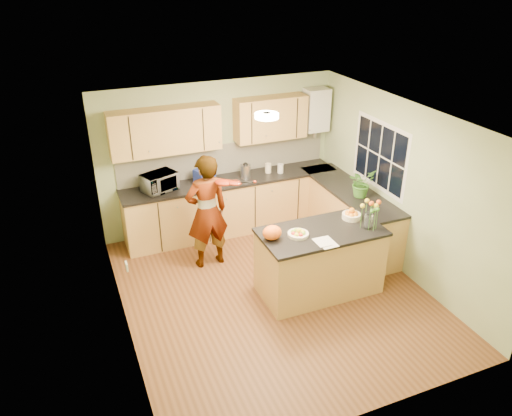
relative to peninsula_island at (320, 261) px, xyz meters
name	(u,v)px	position (x,y,z in m)	size (l,w,h in m)	color
floor	(274,293)	(-0.61, 0.17, -0.48)	(4.50, 4.50, 0.00)	#583319
ceiling	(277,119)	(-0.61, 0.17, 2.02)	(4.00, 4.50, 0.02)	white
wall_back	(219,156)	(-0.61, 2.42, 0.77)	(4.00, 0.02, 2.50)	gray
wall_front	(376,317)	(-0.61, -2.08, 0.77)	(4.00, 0.02, 2.50)	gray
wall_left	(117,244)	(-2.61, 0.17, 0.77)	(0.02, 4.50, 2.50)	gray
wall_right	(403,189)	(1.39, 0.17, 0.77)	(0.02, 4.50, 2.50)	gray
back_counter	(232,205)	(-0.51, 2.12, -0.01)	(3.64, 0.62, 0.94)	tan
right_counter	(348,216)	(1.09, 1.02, -0.01)	(0.62, 2.24, 0.94)	tan
splashback	(225,159)	(-0.51, 2.41, 0.72)	(3.60, 0.02, 0.52)	white
upper_cabinets	(211,125)	(-0.78, 2.25, 1.37)	(3.20, 0.34, 0.70)	tan
boiler	(316,110)	(1.09, 2.26, 1.42)	(0.40, 0.30, 0.86)	silver
window_right	(380,155)	(1.38, 0.77, 1.07)	(0.01, 1.30, 1.05)	silver
light_switch	(127,266)	(-2.59, -0.43, 0.82)	(0.02, 0.09, 0.09)	silver
ceiling_lamp	(267,116)	(-0.61, 0.47, 1.98)	(0.30, 0.30, 0.07)	#FFEABF
peninsula_island	(320,261)	(0.00, 0.00, 0.00)	(1.67, 0.85, 0.95)	tan
fruit_dish	(298,233)	(-0.35, 0.00, 0.52)	(0.28, 0.28, 0.10)	beige
orange_bowl	(351,214)	(0.55, 0.15, 0.54)	(0.26, 0.26, 0.15)	beige
flower_vase	(370,207)	(0.60, -0.18, 0.80)	(0.26, 0.26, 0.49)	silver
orange_bag	(272,233)	(-0.70, 0.05, 0.57)	(0.25, 0.21, 0.19)	orange
papers	(326,242)	(-0.10, -0.30, 0.48)	(0.22, 0.29, 0.01)	silver
violinist	(207,212)	(-1.21, 1.25, 0.40)	(0.64, 0.42, 1.76)	#DB9F86
violin	(224,182)	(-1.01, 1.03, 0.93)	(0.60, 0.24, 0.12)	#531005
microwave	(159,182)	(-1.69, 2.12, 0.60)	(0.52, 0.35, 0.29)	silver
blue_box	(204,176)	(-0.96, 2.14, 0.58)	(0.30, 0.22, 0.24)	navy
kettle	(246,171)	(-0.27, 2.09, 0.59)	(0.16, 0.16, 0.31)	#AEADB2
jar_cream	(268,168)	(0.16, 2.15, 0.54)	(0.11, 0.11, 0.16)	beige
jar_white	(280,168)	(0.35, 2.06, 0.54)	(0.10, 0.10, 0.16)	silver
potted_plant	(361,183)	(1.09, 0.75, 0.68)	(0.39, 0.34, 0.44)	#3F7B29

